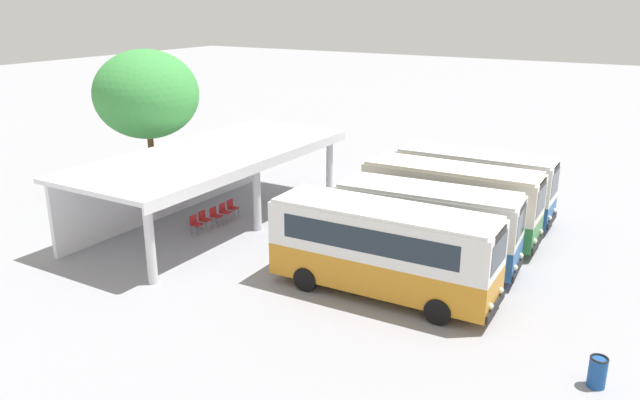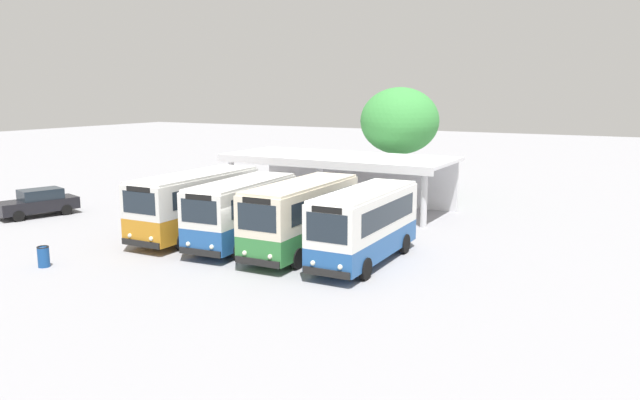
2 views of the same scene
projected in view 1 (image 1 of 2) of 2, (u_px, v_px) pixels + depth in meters
The scene contains 13 objects.
ground_plane at pixel (482, 272), 24.00m from camera, with size 180.00×180.00×0.00m, color #939399.
city_bus_nearest_orange at pixel (383, 247), 21.67m from camera, with size 2.62×8.17×3.26m.
city_bus_second_in_row at pixel (427, 223), 24.10m from camera, with size 2.77×7.23×3.17m.
city_bus_middle_cream at pixel (450, 199), 26.78m from camera, with size 2.51×7.64×3.28m.
city_bus_fourth_amber at pixel (474, 183), 29.38m from camera, with size 2.35×7.41×3.20m.
terminal_canopy at pixel (202, 164), 29.09m from camera, with size 14.33×5.96×3.40m.
waiting_chair_end_by_column at pixel (195, 223), 27.74m from camera, with size 0.45×0.45×0.86m.
waiting_chair_second_from_end at pixel (204, 218), 28.32m from camera, with size 0.45×0.45×0.86m.
waiting_chair_middle_seat at pixel (215, 215), 28.81m from camera, with size 0.45×0.45×0.86m.
waiting_chair_fourth_seat at pixel (224, 211), 29.35m from camera, with size 0.45×0.45×0.86m.
waiting_chair_fifth_seat at pixel (232, 207), 29.92m from camera, with size 0.45×0.45×0.86m.
roadside_tree_behind_canopy at pixel (146, 94), 32.20m from camera, with size 5.41×5.41×7.65m.
litter_bin_apron at pixel (597, 372), 16.76m from camera, with size 0.49×0.49×0.90m.
Camera 1 is at (-22.07, -5.93, 10.03)m, focal length 34.90 mm.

